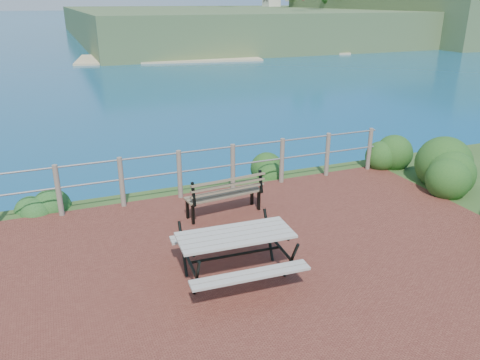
% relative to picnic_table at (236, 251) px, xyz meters
% --- Properties ---
extents(ground, '(10.00, 7.00, 0.12)m').
position_rel_picnic_table_xyz_m(ground, '(0.02, -0.20, -0.44)').
color(ground, brown).
rests_on(ground, ground).
extents(ocean, '(1200.00, 1200.00, 0.00)m').
position_rel_picnic_table_xyz_m(ocean, '(0.02, 199.80, -0.44)').
color(ocean, '#137077').
rests_on(ocean, ground).
extents(safety_railing, '(9.40, 0.10, 1.00)m').
position_rel_picnic_table_xyz_m(safety_railing, '(0.02, 3.15, 0.13)').
color(safety_railing, '#6B5B4C').
rests_on(safety_railing, ground).
extents(distant_bay, '(290.00, 232.36, 24.00)m').
position_rel_picnic_table_xyz_m(distant_bay, '(173.09, 202.40, -1.97)').
color(distant_bay, '#365128').
rests_on(distant_bay, ground).
extents(picnic_table, '(1.67, 1.42, 0.69)m').
position_rel_picnic_table_xyz_m(picnic_table, '(0.00, 0.00, 0.00)').
color(picnic_table, gray).
rests_on(picnic_table, ground).
extents(park_bench, '(1.49, 0.50, 0.83)m').
position_rel_picnic_table_xyz_m(park_bench, '(0.57, 2.07, 0.10)').
color(park_bench, brown).
rests_on(park_bench, ground).
extents(shrub_right_front, '(1.27, 1.27, 1.81)m').
position_rel_picnic_table_xyz_m(shrub_right_front, '(5.37, 1.53, -0.44)').
color(shrub_right_front, '#164919').
rests_on(shrub_right_front, ground).
extents(shrub_right_edge, '(1.07, 1.07, 1.52)m').
position_rel_picnic_table_xyz_m(shrub_right_edge, '(5.29, 3.26, -0.44)').
color(shrub_right_edge, '#164919').
rests_on(shrub_right_edge, ground).
extents(shrub_lip_west, '(0.79, 0.79, 0.54)m').
position_rel_picnic_table_xyz_m(shrub_lip_west, '(-2.65, 3.64, -0.44)').
color(shrub_lip_west, '#1E491B').
rests_on(shrub_lip_west, ground).
extents(shrub_lip_east, '(0.82, 0.82, 0.58)m').
position_rel_picnic_table_xyz_m(shrub_lip_east, '(2.31, 3.93, -0.44)').
color(shrub_lip_east, '#164919').
rests_on(shrub_lip_east, ground).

